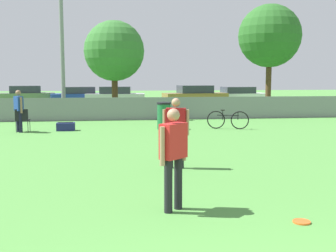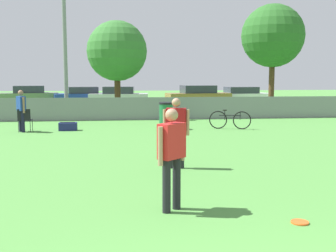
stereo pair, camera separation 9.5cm
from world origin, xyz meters
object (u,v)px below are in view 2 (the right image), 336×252
at_px(tree_near_pole, 117,51).
at_px(parked_car_olive, 29,96).
at_px(folding_chair_sideline, 25,118).
at_px(parked_car_silver, 119,96).
at_px(frisbee_disc, 300,222).
at_px(light_pole, 64,22).
at_px(tree_far_right, 273,36).
at_px(trash_bin, 166,116).
at_px(bicycle_sideline, 230,120).
at_px(parked_car_tan, 198,96).
at_px(player_thrower_red, 172,152).
at_px(gear_bag_sideline, 68,127).
at_px(player_defender_red, 176,128).
at_px(parked_car_blue, 83,96).
at_px(parked_car_white, 241,96).
at_px(spectator_in_blue, 21,108).

distance_m(tree_near_pole, parked_car_olive, 12.00).
height_order(folding_chair_sideline, parked_car_silver, parked_car_silver).
bearing_deg(frisbee_disc, light_pole, 107.93).
bearing_deg(tree_far_right, tree_near_pole, -173.37).
bearing_deg(tree_far_right, light_pole, -169.19).
bearing_deg(tree_near_pole, trash_bin, -71.94).
xyz_separation_m(tree_far_right, bicycle_sideline, (-4.38, -7.09, -4.02)).
distance_m(tree_far_right, parked_car_tan, 7.71).
relative_size(frisbee_disc, folding_chair_sideline, 0.29).
relative_size(player_thrower_red, parked_car_tan, 0.35).
bearing_deg(gear_bag_sideline, bicycle_sideline, -2.87).
height_order(light_pole, gear_bag_sideline, light_pole).
xyz_separation_m(light_pole, parked_car_tan, (8.25, 8.19, -4.04)).
height_order(tree_far_right, trash_bin, tree_far_right).
distance_m(light_pole, gear_bag_sideline, 6.52).
bearing_deg(light_pole, folding_chair_sideline, -101.87).
relative_size(tree_far_right, folding_chair_sideline, 7.00).
relative_size(player_defender_red, gear_bag_sideline, 2.35).
bearing_deg(parked_car_olive, player_thrower_red, -84.84).
height_order(tree_far_right, parked_car_blue, tree_far_right).
bearing_deg(bicycle_sideline, folding_chair_sideline, -162.10).
height_order(tree_far_right, frisbee_disc, tree_far_right).
bearing_deg(parked_car_silver, parked_car_blue, 168.70).
height_order(light_pole, parked_car_silver, light_pole).
xyz_separation_m(gear_bag_sideline, parked_car_white, (11.32, 14.35, 0.49)).
height_order(player_thrower_red, parked_car_blue, player_thrower_red).
bearing_deg(parked_car_tan, folding_chair_sideline, -132.96).
bearing_deg(tree_near_pole, parked_car_tan, 50.92).
xyz_separation_m(spectator_in_blue, trash_bin, (5.56, 0.17, -0.38)).
bearing_deg(bicycle_sideline, light_pole, 163.44).
distance_m(frisbee_disc, gear_bag_sideline, 12.01).
bearing_deg(light_pole, frisbee_disc, -72.07).
relative_size(player_thrower_red, parked_car_silver, 0.37).
height_order(light_pole, parked_car_white, light_pole).
relative_size(bicycle_sideline, trash_bin, 1.48).
height_order(tree_near_pole, player_thrower_red, tree_near_pole).
xyz_separation_m(player_thrower_red, player_defender_red, (0.51, 3.07, 0.00)).
xyz_separation_m(player_thrower_red, parked_car_blue, (-3.34, 25.43, -0.29)).
bearing_deg(player_defender_red, parked_car_olive, 121.37).
height_order(frisbee_disc, parked_car_tan, parked_car_tan).
bearing_deg(tree_near_pole, parked_car_olive, 123.73).
xyz_separation_m(tree_near_pole, gear_bag_sideline, (-1.97, -5.74, -3.27)).
bearing_deg(gear_bag_sideline, parked_car_silver, 81.73).
distance_m(tree_near_pole, parked_car_tan, 9.47).
bearing_deg(bicycle_sideline, player_thrower_red, -91.70).
bearing_deg(trash_bin, spectator_in_blue, -178.20).
bearing_deg(gear_bag_sideline, parked_car_blue, 92.25).
xyz_separation_m(tree_near_pole, trash_bin, (1.90, -5.82, -2.88)).
bearing_deg(parked_car_olive, parked_car_tan, -22.96).
bearing_deg(frisbee_disc, spectator_in_blue, 119.76).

